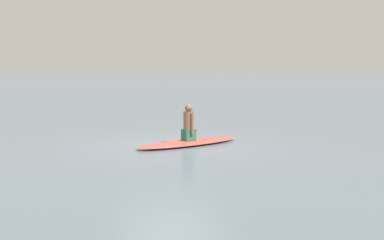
% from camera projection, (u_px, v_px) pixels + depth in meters
% --- Properties ---
extents(ground_plane, '(400.00, 400.00, 0.00)m').
position_uv_depth(ground_plane, '(169.00, 145.00, 12.19)').
color(ground_plane, slate).
extents(surfboard, '(0.96, 3.09, 0.12)m').
position_uv_depth(surfboard, '(189.00, 143.00, 12.19)').
color(surfboard, '#D84C3F').
rests_on(surfboard, ground).
extents(person_paddler, '(0.41, 0.33, 0.94)m').
position_uv_depth(person_paddler, '(189.00, 124.00, 12.13)').
color(person_paddler, '#26664C').
rests_on(person_paddler, surfboard).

